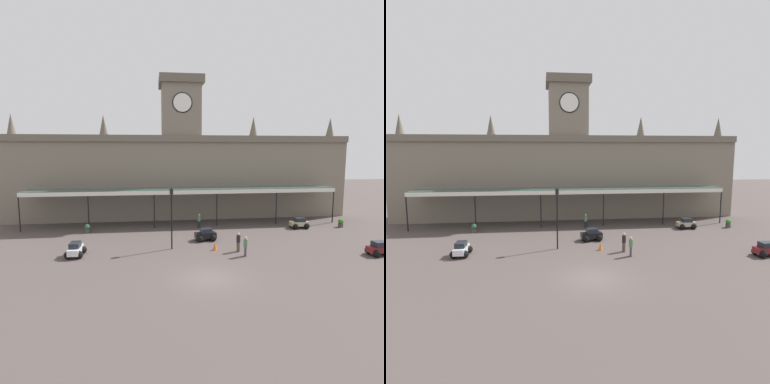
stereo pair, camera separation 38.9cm
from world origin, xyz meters
The scene contains 14 objects.
ground_plane centered at (0.00, 0.00, 0.00)m, with size 140.00×140.00×0.00m, color #4C4240.
station_building centered at (0.00, 21.00, 5.99)m, with size 43.41×5.59×17.91m.
entrance_canopy centered at (0.00, 16.09, 4.17)m, with size 36.14×3.26×4.32m.
car_white_sedan centered at (-10.18, 5.85, 0.50)m, with size 1.54×2.06×1.19m.
car_black_sedan centered at (1.31, 9.08, 0.50)m, with size 2.14×1.67×1.19m.
car_beige_sedan centered at (12.67, 12.62, 0.50)m, with size 2.07×1.54×1.19m.
car_maroon_sedan centered at (15.05, 2.91, 0.50)m, with size 2.09×1.58×1.19m.
pedestrian_crossing_forecourt centered at (3.55, 5.33, 0.91)m, with size 0.34×0.38×1.67m.
pedestrian_near_entrance centered at (1.41, 14.01, 0.91)m, with size 0.39×0.34×1.67m.
pedestrian_beside_cars centered at (3.81, 4.08, 0.91)m, with size 0.34×0.38×1.67m.
victorian_lamppost centered at (-2.13, 6.80, 3.38)m, with size 0.30×0.30×5.51m.
traffic_cone centered at (1.62, 5.99, 0.35)m, with size 0.40×0.40×0.69m, color orange.
planter_forecourt_centre centered at (17.65, 12.53, 0.49)m, with size 0.60×0.60×0.96m.
planter_by_canopy centered at (-10.71, 13.53, 0.49)m, with size 0.60×0.60×0.96m.
Camera 1 is at (-3.76, -20.39, 8.65)m, focal length 29.44 mm.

